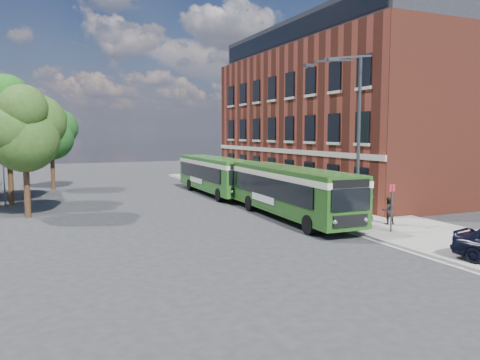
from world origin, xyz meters
name	(u,v)px	position (x,y,z in m)	size (l,w,h in m)	color
ground	(253,228)	(0.00, 0.00, 0.00)	(120.00, 120.00, 0.00)	#272729
pavement	(292,200)	(7.00, 8.00, 0.07)	(6.00, 48.00, 0.15)	gray
kerb_line	(255,203)	(3.95, 8.00, 0.01)	(0.12, 48.00, 0.01)	beige
brick_office	(340,111)	(14.00, 12.00, 6.97)	(12.10, 26.00, 14.20)	maroon
flagpole	(3,135)	(-12.45, 13.00, 4.94)	(0.95, 0.10, 9.00)	#393B3E
street_lamp	(353,138)	(4.84, -2.00, 4.79)	(2.96, 2.38, 9.00)	#393B3E
bus_stop_sign	(392,205)	(5.60, -4.20, 1.51)	(0.35, 0.08, 2.52)	#393B3E
bus_front	(290,188)	(3.20, 1.73, 1.83)	(3.05, 12.58, 3.02)	#214C17
bus_rear	(215,172)	(3.00, 13.85, 1.83)	(2.79, 12.25, 3.02)	#24611C
pedestrian_a	(369,211)	(5.16, -3.04, 1.02)	(0.64, 0.42, 1.75)	black
pedestrian_b	(388,211)	(6.82, -2.58, 0.89)	(0.72, 0.56, 1.48)	black
tree_left	(25,129)	(-10.97, 8.20, 5.30)	(4.63, 4.40, 7.82)	#392114
tree_mid	(9,118)	(-12.08, 14.09, 6.10)	(5.32, 5.06, 8.99)	#392114
tree_right	(52,132)	(-9.08, 22.62, 5.16)	(4.51, 4.29, 7.61)	#392114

